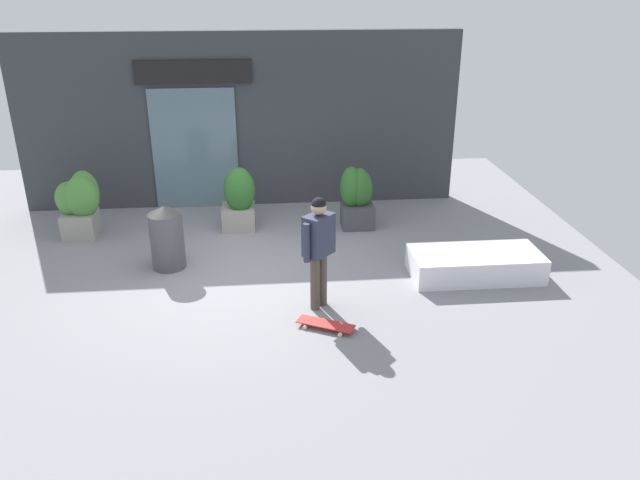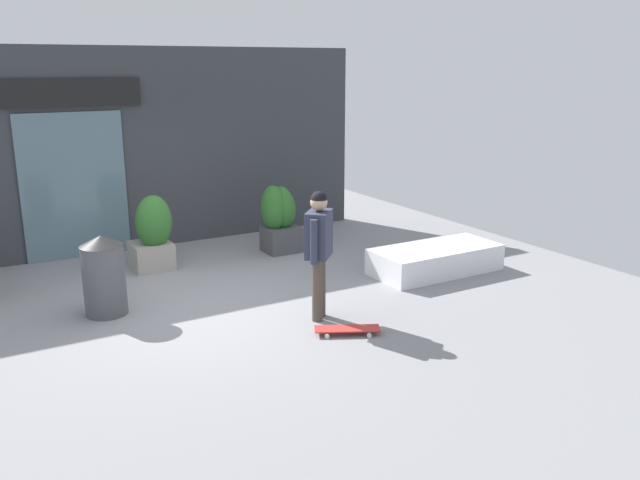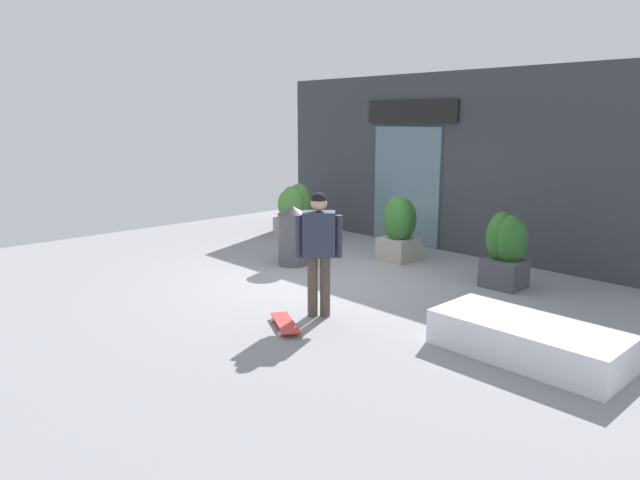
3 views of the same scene
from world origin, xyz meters
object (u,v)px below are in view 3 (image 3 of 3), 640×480
skateboarder (319,242)px  trash_bin (293,235)px  skateboard (285,323)px  planter_box_right (293,209)px  planter_box_left (507,247)px  planter_box_mid (400,228)px

skateboarder → trash_bin: (-2.23, 1.48, -0.46)m
skateboard → planter_box_right: (-3.92, 3.51, 0.57)m
skateboarder → skateboard: 1.08m
planter_box_left → trash_bin: size_ratio=1.10×
skateboarder → planter_box_right: 4.87m
skateboard → trash_bin: 3.10m
skateboard → trash_bin: trash_bin is taller
skateboarder → trash_bin: 2.71m
trash_bin → planter_box_mid: bearing=55.1°
planter_box_mid → trash_bin: bearing=-124.9°
planter_box_right → trash_bin: (1.65, -1.43, -0.12)m
skateboard → planter_box_left: (0.93, 3.53, 0.55)m
skateboarder → planter_box_mid: bearing=154.6°
trash_bin → planter_box_right: bearing=139.1°
planter_box_left → planter_box_mid: bearing=177.5°
planter_box_right → planter_box_mid: bearing=2.4°
skateboarder → planter_box_left: 3.11m
trash_bin → skateboarder: bearing=-33.6°
planter_box_right → skateboarder: bearing=-36.9°
planter_box_mid → planter_box_right: bearing=-177.6°
planter_box_left → trash_bin: bearing=-155.5°
skateboard → planter_box_mid: size_ratio=0.67×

